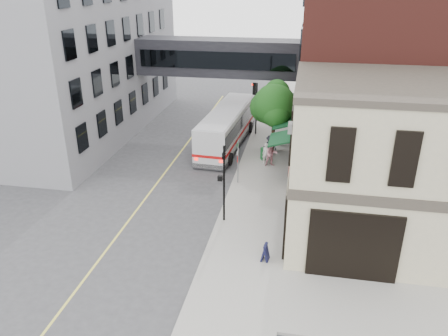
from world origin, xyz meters
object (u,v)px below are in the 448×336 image
at_px(pedestrian_b, 271,154).
at_px(pedestrian_c, 270,146).
at_px(bus, 227,126).
at_px(pedestrian_a, 266,153).
at_px(newspaper_box, 264,154).
at_px(sandwich_board, 265,252).

bearing_deg(pedestrian_b, pedestrian_c, 80.81).
bearing_deg(bus, pedestrian_a, -45.31).
xyz_separation_m(bus, newspaper_box, (3.35, -2.89, -1.06)).
distance_m(pedestrian_a, pedestrian_b, 0.59).
relative_size(bus, sandwich_board, 12.62).
bearing_deg(pedestrian_b, pedestrian_a, 118.47).
xyz_separation_m(pedestrian_b, newspaper_box, (-0.62, 1.10, -0.47)).
height_order(pedestrian_c, sandwich_board, pedestrian_c).
xyz_separation_m(newspaper_box, sandwich_board, (1.37, -12.73, -0.01)).
bearing_deg(pedestrian_a, newspaper_box, 87.51).
bearing_deg(pedestrian_b, newspaper_box, 101.86).
bearing_deg(sandwich_board, pedestrian_c, 102.49).
bearing_deg(newspaper_box, sandwich_board, -106.86).
bearing_deg(newspaper_box, pedestrian_a, -96.45).
xyz_separation_m(pedestrian_a, sandwich_board, (1.16, -12.02, -0.33)).
bearing_deg(pedestrian_c, bus, 160.13).
bearing_deg(bus, pedestrian_b, -45.19).
distance_m(pedestrian_b, sandwich_board, 11.66).
bearing_deg(bus, pedestrian_c, -29.33).
bearing_deg(pedestrian_a, sandwich_board, -103.52).
relative_size(bus, newspaper_box, 12.23).
bearing_deg(sandwich_board, pedestrian_a, 103.65).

